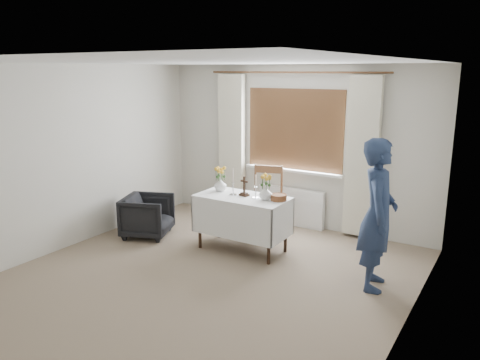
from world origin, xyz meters
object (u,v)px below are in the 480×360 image
(wooden_cross, at_px, (244,186))
(flower_vase_left, at_px, (220,185))
(armchair, at_px, (148,216))
(person, at_px, (378,215))
(flower_vase_right, at_px, (266,193))
(wooden_chair, at_px, (266,201))
(altar_table, at_px, (242,223))

(wooden_cross, bearing_deg, flower_vase_left, -175.67)
(armchair, relative_size, person, 0.39)
(wooden_cross, bearing_deg, armchair, -158.00)
(person, bearing_deg, armchair, 78.57)
(armchair, height_order, flower_vase_right, flower_vase_right)
(person, bearing_deg, flower_vase_left, 70.73)
(armchair, bearing_deg, flower_vase_left, -94.51)
(wooden_chair, height_order, person, person)
(altar_table, distance_m, wooden_chair, 0.74)
(armchair, xyz_separation_m, flower_vase_right, (1.84, 0.27, 0.54))
(armchair, relative_size, wooden_cross, 2.52)
(altar_table, relative_size, armchair, 1.84)
(wooden_chair, height_order, flower_vase_right, wooden_chair)
(altar_table, height_order, person, person)
(wooden_cross, bearing_deg, person, 4.75)
(armchair, bearing_deg, person, -110.50)
(armchair, height_order, flower_vase_left, flower_vase_left)
(altar_table, distance_m, flower_vase_left, 0.63)
(person, bearing_deg, wooden_chair, 51.83)
(wooden_chair, distance_m, flower_vase_left, 0.82)
(altar_table, relative_size, wooden_chair, 1.21)
(wooden_cross, relative_size, flower_vase_right, 1.51)
(armchair, xyz_separation_m, wooden_cross, (1.50, 0.29, 0.59))
(altar_table, height_order, wooden_cross, wooden_cross)
(altar_table, relative_size, person, 0.72)
(altar_table, xyz_separation_m, wooden_chair, (-0.04, 0.73, 0.13))
(armchair, distance_m, wooden_cross, 1.63)
(altar_table, xyz_separation_m, armchair, (-1.49, -0.25, -0.07))
(wooden_chair, relative_size, wooden_cross, 3.82)
(wooden_chair, distance_m, wooden_cross, 0.79)
(altar_table, distance_m, flower_vase_right, 0.58)
(person, distance_m, flower_vase_right, 1.52)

